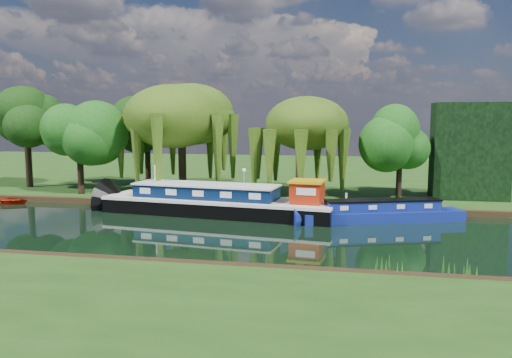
# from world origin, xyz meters

# --- Properties ---
(ground) EXTENTS (120.00, 120.00, 0.00)m
(ground) POSITION_xyz_m (0.00, 0.00, 0.00)
(ground) COLOR black
(far_bank) EXTENTS (120.00, 52.00, 0.45)m
(far_bank) POSITION_xyz_m (0.00, 34.00, 0.23)
(far_bank) COLOR #1F3F11
(far_bank) RESTS_ON ground
(dutch_barge) EXTENTS (17.93, 6.09, 3.71)m
(dutch_barge) POSITION_xyz_m (-0.27, 5.45, 0.92)
(dutch_barge) COLOR black
(dutch_barge) RESTS_ON ground
(narrowboat) EXTENTS (11.47, 5.46, 1.67)m
(narrowboat) POSITION_xyz_m (11.54, 5.16, 0.60)
(narrowboat) COLOR navy
(narrowboat) RESTS_ON ground
(red_dinghy) EXTENTS (3.59, 2.61, 0.73)m
(red_dinghy) POSITION_xyz_m (-19.07, 6.86, 0.00)
(red_dinghy) COLOR #99200B
(red_dinghy) RESTS_ON ground
(willow_left) EXTENTS (7.74, 7.74, 9.27)m
(willow_left) POSITION_xyz_m (-5.56, 12.38, 7.18)
(willow_left) COLOR black
(willow_left) RESTS_ON far_bank
(willow_right) EXTENTS (6.31, 6.31, 7.69)m
(willow_right) POSITION_xyz_m (5.07, 11.63, 6.06)
(willow_right) COLOR black
(willow_right) RESTS_ON far_bank
(tree_far_left) EXTENTS (4.94, 4.94, 7.96)m
(tree_far_left) POSITION_xyz_m (-14.37, 10.34, 5.90)
(tree_far_left) COLOR black
(tree_far_left) RESTS_ON far_bank
(tree_far_back) EXTENTS (5.24, 5.24, 8.81)m
(tree_far_back) POSITION_xyz_m (-21.73, 13.51, 6.60)
(tree_far_back) COLOR black
(tree_far_back) RESTS_ON far_bank
(tree_far_mid) EXTENTS (4.96, 4.96, 8.11)m
(tree_far_mid) POSITION_xyz_m (-11.00, 17.44, 6.05)
(tree_far_mid) COLOR black
(tree_far_mid) RESTS_ON far_bank
(tree_far_right) EXTENTS (4.12, 4.12, 6.74)m
(tree_far_right) POSITION_xyz_m (13.27, 12.71, 5.10)
(tree_far_right) COLOR black
(tree_far_right) RESTS_ON far_bank
(conifer_hedge) EXTENTS (6.00, 3.00, 8.00)m
(conifer_hedge) POSITION_xyz_m (19.00, 14.00, 4.45)
(conifer_hedge) COLOR black
(conifer_hedge) RESTS_ON far_bank
(lamppost) EXTENTS (0.36, 0.36, 2.56)m
(lamppost) POSITION_xyz_m (0.50, 10.50, 2.42)
(lamppost) COLOR silver
(lamppost) RESTS_ON far_bank
(mooring_posts) EXTENTS (19.16, 0.16, 1.00)m
(mooring_posts) POSITION_xyz_m (-0.50, 8.40, 0.95)
(mooring_posts) COLOR silver
(mooring_posts) RESTS_ON far_bank
(reeds_near) EXTENTS (33.70, 1.50, 1.10)m
(reeds_near) POSITION_xyz_m (6.87, -7.57, 0.55)
(reeds_near) COLOR #265617
(reeds_near) RESTS_ON ground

